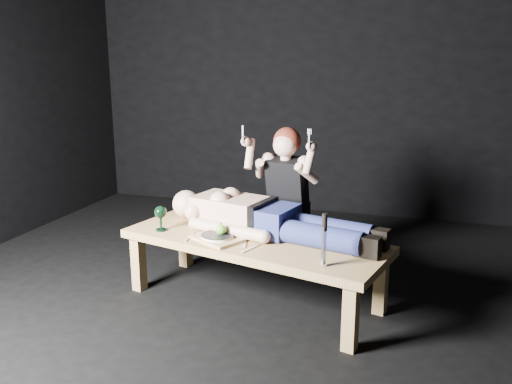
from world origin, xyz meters
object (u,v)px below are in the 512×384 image
(serving_tray, at_px, (217,238))
(carving_knife, at_px, (324,240))
(kneeling_woman, at_px, (291,197))
(lying_man, at_px, (271,215))
(goblet, at_px, (161,218))
(table, at_px, (254,270))

(serving_tray, relative_size, carving_knife, 1.02)
(kneeling_woman, distance_m, carving_knife, 1.09)
(lying_man, bearing_deg, serving_tray, -129.07)
(kneeling_woman, xyz_separation_m, goblet, (-0.74, -0.69, -0.04))
(table, distance_m, serving_tray, 0.34)
(lying_man, xyz_separation_m, serving_tray, (-0.30, -0.23, -0.12))
(table, xyz_separation_m, serving_tray, (-0.21, -0.11, 0.23))
(table, height_order, goblet, goblet)
(serving_tray, distance_m, goblet, 0.45)
(kneeling_woman, distance_m, goblet, 1.02)
(kneeling_woman, height_order, goblet, kneeling_woman)
(carving_knife, bearing_deg, goblet, 179.20)
(kneeling_woman, height_order, serving_tray, kneeling_woman)
(table, distance_m, goblet, 0.73)
(table, height_order, kneeling_woman, kneeling_woman)
(table, bearing_deg, kneeling_woman, 95.73)
(kneeling_woman, bearing_deg, serving_tray, -103.06)
(table, distance_m, lying_man, 0.38)
(table, distance_m, carving_knife, 0.74)
(goblet, bearing_deg, serving_tray, -8.30)
(table, bearing_deg, serving_tray, -139.04)
(table, relative_size, carving_knife, 5.63)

